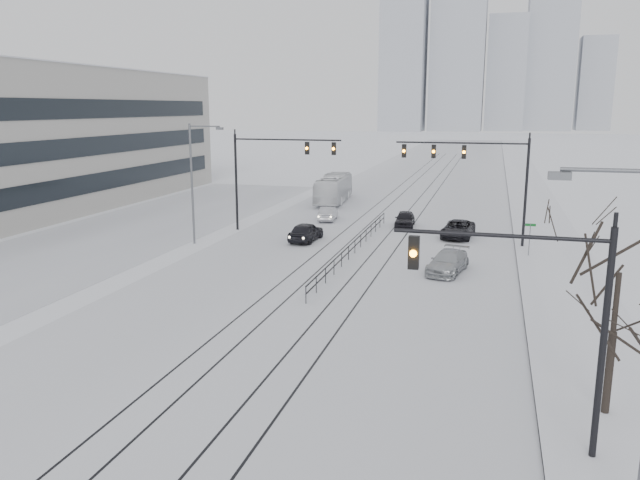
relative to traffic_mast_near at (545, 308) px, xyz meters
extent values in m
cube|color=silver|center=(-10.79, 54.00, -4.55)|extent=(22.00, 260.00, 0.02)
cube|color=silver|center=(2.71, 54.00, -4.48)|extent=(5.00, 260.00, 0.16)
cube|color=gray|center=(0.26, 54.00, -4.50)|extent=(0.10, 260.00, 0.12)
cube|color=silver|center=(-30.79, 29.00, -4.55)|extent=(14.00, 60.00, 0.03)
cube|color=black|center=(-13.39, 34.00, -4.54)|extent=(0.10, 180.00, 0.01)
cube|color=black|center=(-11.99, 34.00, -4.54)|extent=(0.10, 180.00, 0.01)
cube|color=black|center=(-9.59, 34.00, -4.54)|extent=(0.10, 180.00, 0.01)
cube|color=black|center=(-8.19, 34.00, -4.54)|extent=(0.10, 180.00, 0.01)
cube|color=black|center=(-38.77, 29.00, 2.44)|extent=(0.08, 58.00, 12.00)
cube|color=#9FA4AF|center=(-40.79, 254.00, 22.94)|extent=(18.00, 18.00, 55.00)
cube|color=#9FA4AF|center=(-18.79, 262.00, 31.44)|extent=(22.00, 22.00, 72.00)
cube|color=#9FA4AF|center=(1.21, 270.00, 19.44)|extent=(16.00, 16.00, 48.00)
cube|color=#9FA4AF|center=(19.21, 278.00, 27.44)|extent=(20.00, 20.00, 64.00)
cube|color=#9FA4AF|center=(39.21, 286.00, 15.44)|extent=(14.00, 14.00, 40.00)
cylinder|color=black|center=(1.61, 0.00, -1.06)|extent=(0.20, 0.20, 7.00)
cylinder|color=black|center=(-1.39, 0.00, 2.04)|extent=(6.00, 0.12, 0.12)
cube|color=black|center=(-3.79, 0.00, 1.39)|extent=(0.32, 0.24, 1.00)
sphere|color=orange|center=(-3.79, -0.14, 1.39)|extent=(0.22, 0.22, 0.22)
cylinder|color=black|center=(0.71, 29.00, -0.56)|extent=(0.20, 0.20, 8.00)
cylinder|color=black|center=(-4.04, 29.00, 3.04)|extent=(9.50, 0.12, 0.12)
cube|color=black|center=(-8.19, 29.00, 2.39)|extent=(0.32, 0.24, 1.00)
sphere|color=orange|center=(-8.19, 28.86, 2.39)|extent=(0.22, 0.22, 0.22)
cube|color=black|center=(-5.99, 29.00, 2.39)|extent=(0.32, 0.24, 1.00)
sphere|color=orange|center=(-5.99, 28.86, 2.39)|extent=(0.22, 0.22, 0.22)
cube|color=black|center=(-3.79, 29.00, 2.39)|extent=(0.32, 0.24, 1.00)
sphere|color=orange|center=(-3.79, 28.86, 2.39)|extent=(0.22, 0.22, 0.22)
cylinder|color=black|center=(-22.29, 30.00, -0.56)|extent=(0.20, 0.20, 8.00)
cylinder|color=black|center=(-17.79, 30.00, 3.04)|extent=(9.00, 0.12, 0.12)
cube|color=black|center=(-13.89, 30.00, 2.39)|extent=(0.32, 0.24, 1.00)
sphere|color=orange|center=(-13.89, 29.86, 2.39)|extent=(0.22, 0.22, 0.22)
cube|color=black|center=(-16.09, 30.00, 2.39)|extent=(0.32, 0.24, 1.00)
sphere|color=orange|center=(-16.09, 29.86, 2.39)|extent=(0.22, 0.22, 0.22)
cylinder|color=#595B60|center=(1.01, -3.00, 4.24)|extent=(2.40, 0.10, 0.10)
cube|color=#595B60|center=(-0.19, -3.00, 4.09)|extent=(0.50, 0.25, 0.18)
cylinder|color=#595B60|center=(-23.29, 24.00, -0.06)|extent=(0.16, 0.16, 9.00)
cylinder|color=#595B60|center=(-22.09, 24.00, 4.24)|extent=(2.40, 0.10, 0.10)
cube|color=#595B60|center=(-20.89, 24.00, 4.09)|extent=(0.50, 0.25, 0.18)
cylinder|color=black|center=(2.41, 3.00, -3.06)|extent=(0.26, 0.26, 3.00)
cylinder|color=black|center=(2.41, 3.00, -0.81)|extent=(0.18, 0.18, 2.50)
cube|color=black|center=(-10.79, 24.00, -3.61)|extent=(0.06, 24.00, 0.06)
cube|color=black|center=(-10.79, 24.00, -4.01)|extent=(0.06, 24.00, 0.06)
cylinder|color=#595B60|center=(1.01, 26.00, -3.36)|extent=(0.06, 0.06, 2.40)
cube|color=#0C4C19|center=(1.01, 26.00, -2.26)|extent=(0.70, 0.04, 0.18)
imported|color=black|center=(-15.33, 27.03, -3.82)|extent=(1.97, 4.42, 1.48)
imported|color=#A8A9B0|center=(-15.99, 36.24, -3.92)|extent=(1.78, 4.00, 1.28)
imported|color=black|center=(-4.09, 31.57, -3.89)|extent=(2.69, 5.05, 1.35)
imported|color=#A3A7AB|center=(-4.07, 20.46, -3.89)|extent=(2.73, 4.93, 1.35)
imported|color=black|center=(-8.79, 34.97, -3.88)|extent=(1.88, 4.08, 1.36)
imported|color=white|center=(-18.22, 47.06, -3.08)|extent=(3.28, 10.78, 2.96)
camera|label=1|loc=(-1.65, -18.08, 5.62)|focal=35.00mm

